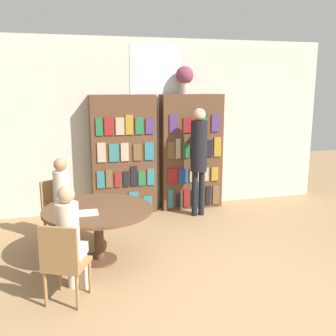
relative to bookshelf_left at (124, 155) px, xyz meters
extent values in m
plane|color=#9E7A51|center=(0.61, -3.21, -1.02)|extent=(16.00, 16.00, 0.00)
cube|color=beige|center=(0.61, 0.19, 0.48)|extent=(6.40, 0.06, 3.00)
cube|color=white|center=(0.61, 0.16, 1.33)|extent=(0.90, 0.01, 1.10)
cube|color=brown|center=(0.00, 0.00, 0.00)|extent=(1.11, 0.32, 2.05)
cube|color=maroon|center=(-0.37, -0.17, -0.81)|extent=(0.16, 0.02, 0.30)
cube|color=#4C2D6B|center=(-0.12, -0.17, -0.84)|extent=(0.19, 0.02, 0.25)
cube|color=#2D707A|center=(0.13, -0.17, -0.79)|extent=(0.17, 0.02, 0.34)
cube|color=#2D707A|center=(0.38, -0.17, -0.84)|extent=(0.15, 0.02, 0.25)
cube|color=#2D707A|center=(-0.42, -0.17, -0.37)|extent=(0.13, 0.02, 0.29)
cube|color=brown|center=(-0.28, -0.17, -0.36)|extent=(0.11, 0.02, 0.31)
cube|color=maroon|center=(-0.14, -0.17, -0.39)|extent=(0.09, 0.02, 0.26)
cube|color=black|center=(0.01, -0.17, -0.38)|extent=(0.10, 0.02, 0.26)
cube|color=black|center=(0.14, -0.17, -0.34)|extent=(0.11, 0.02, 0.35)
cube|color=#236638|center=(0.28, -0.17, -0.39)|extent=(0.12, 0.02, 0.26)
cube|color=#2D707A|center=(0.44, -0.17, -0.37)|extent=(0.12, 0.02, 0.29)
cube|color=tan|center=(-0.39, -0.17, 0.09)|extent=(0.14, 0.02, 0.33)
cube|color=#2D707A|center=(-0.19, -0.17, 0.08)|extent=(0.16, 0.02, 0.30)
cube|color=tan|center=(-0.01, -0.17, 0.08)|extent=(0.13, 0.02, 0.31)
cube|color=brown|center=(0.21, -0.17, 0.07)|extent=(0.13, 0.02, 0.28)
cube|color=#2D707A|center=(0.41, -0.17, 0.08)|extent=(0.15, 0.02, 0.31)
cube|color=#236638|center=(-0.42, -0.17, 0.52)|extent=(0.11, 0.02, 0.29)
cube|color=maroon|center=(-0.26, -0.17, 0.52)|extent=(0.15, 0.02, 0.30)
cube|color=tan|center=(-0.08, -0.17, 0.52)|extent=(0.14, 0.02, 0.29)
cube|color=olive|center=(0.08, -0.17, 0.54)|extent=(0.13, 0.02, 0.33)
cube|color=#236638|center=(0.25, -0.17, 0.52)|extent=(0.14, 0.02, 0.28)
cube|color=#4C2D6B|center=(0.42, -0.17, 0.50)|extent=(0.13, 0.02, 0.26)
cube|color=brown|center=(1.23, 0.00, 0.00)|extent=(1.11, 0.32, 2.05)
cube|color=#2D707A|center=(0.79, -0.17, -0.79)|extent=(0.09, 0.02, 0.34)
cube|color=black|center=(0.94, -0.17, -0.84)|extent=(0.08, 0.02, 0.25)
cube|color=maroon|center=(1.09, -0.17, -0.80)|extent=(0.10, 0.02, 0.33)
cube|color=navy|center=(1.23, -0.17, -0.81)|extent=(0.08, 0.02, 0.30)
cube|color=#2D707A|center=(1.37, -0.17, -0.80)|extent=(0.10, 0.02, 0.33)
cube|color=black|center=(1.51, -0.17, -0.79)|extent=(0.09, 0.02, 0.35)
cube|color=brown|center=(1.66, -0.17, -0.78)|extent=(0.12, 0.02, 0.35)
cube|color=maroon|center=(0.83, -0.17, -0.38)|extent=(0.17, 0.02, 0.27)
cube|color=navy|center=(1.02, -0.17, -0.39)|extent=(0.17, 0.02, 0.25)
cube|color=tan|center=(1.23, -0.17, -0.38)|extent=(0.17, 0.02, 0.27)
cube|color=tan|center=(1.42, -0.17, -0.39)|extent=(0.16, 0.02, 0.25)
cube|color=olive|center=(1.62, -0.17, -0.39)|extent=(0.13, 0.02, 0.25)
cube|color=brown|center=(0.80, -0.17, 0.08)|extent=(0.12, 0.02, 0.30)
cube|color=tan|center=(0.93, -0.17, 0.10)|extent=(0.09, 0.02, 0.35)
cube|color=#236638|center=(1.08, -0.17, 0.06)|extent=(0.12, 0.02, 0.27)
cube|color=black|center=(1.22, -0.17, 0.07)|extent=(0.10, 0.02, 0.28)
cube|color=brown|center=(1.37, -0.17, 0.07)|extent=(0.10, 0.02, 0.28)
cube|color=black|center=(1.51, -0.17, 0.08)|extent=(0.11, 0.02, 0.30)
cube|color=olive|center=(1.66, -0.17, 0.10)|extent=(0.13, 0.02, 0.35)
cube|color=#4C2D6B|center=(0.84, -0.17, 0.53)|extent=(0.14, 0.02, 0.32)
cube|color=maroon|center=(1.11, -0.17, 0.51)|extent=(0.17, 0.02, 0.26)
cube|color=#236638|center=(1.36, -0.17, 0.51)|extent=(0.17, 0.02, 0.26)
cube|color=#4C2D6B|center=(1.61, -0.17, 0.53)|extent=(0.14, 0.02, 0.30)
cylinder|color=#B7AD9E|center=(1.09, 0.00, 1.13)|extent=(0.15, 0.15, 0.20)
sphere|color=brown|center=(1.09, 0.00, 1.35)|extent=(0.30, 0.30, 0.30)
cylinder|color=brown|center=(-0.63, -1.88, -1.01)|extent=(0.44, 0.44, 0.03)
cylinder|color=brown|center=(-0.63, -1.88, -0.67)|extent=(0.12, 0.12, 0.63)
cylinder|color=brown|center=(-0.63, -1.88, -0.34)|extent=(1.37, 1.37, 0.04)
cube|color=olive|center=(-1.03, -2.74, -0.62)|extent=(0.53, 0.53, 0.04)
cube|color=olive|center=(-1.10, -2.90, -0.38)|extent=(0.38, 0.20, 0.45)
cylinder|color=olive|center=(-1.11, -2.51, -0.83)|extent=(0.04, 0.04, 0.38)
cylinder|color=olive|center=(-0.80, -2.66, -0.83)|extent=(0.04, 0.04, 0.38)
cylinder|color=olive|center=(-1.25, -2.82, -0.83)|extent=(0.04, 0.04, 0.38)
cylinder|color=olive|center=(-0.94, -2.97, -0.83)|extent=(0.04, 0.04, 0.38)
cube|color=olive|center=(-1.08, -1.05, -0.62)|extent=(0.54, 0.54, 0.04)
cube|color=olive|center=(-1.17, -0.90, -0.38)|extent=(0.37, 0.23, 0.45)
cylinder|color=olive|center=(-0.85, -1.12, -0.83)|extent=(0.04, 0.04, 0.38)
cylinder|color=olive|center=(-1.15, -1.28, -0.83)|extent=(0.04, 0.04, 0.38)
cylinder|color=olive|center=(-1.02, -0.82, -0.83)|extent=(0.04, 0.04, 0.38)
cylinder|color=olive|center=(-1.31, -0.99, -0.83)|extent=(0.04, 0.04, 0.38)
cube|color=beige|center=(-1.02, -1.18, -0.54)|extent=(0.35, 0.39, 0.12)
cylinder|color=beige|center=(-1.05, -1.11, -0.23)|extent=(0.22, 0.22, 0.50)
sphere|color=#A37A5B|center=(-1.05, -1.11, 0.11)|extent=(0.18, 0.18, 0.18)
cylinder|color=beige|center=(-0.91, -1.24, -0.81)|extent=(0.10, 0.10, 0.42)
cylinder|color=beige|center=(-1.02, -1.30, -0.81)|extent=(0.10, 0.10, 0.42)
cube|color=beige|center=(-0.97, -2.61, -0.54)|extent=(0.35, 0.39, 0.12)
cylinder|color=beige|center=(-1.00, -2.68, -0.23)|extent=(0.23, 0.23, 0.50)
sphere|color=tan|center=(-1.00, -2.68, 0.11)|extent=(0.18, 0.18, 0.18)
cylinder|color=beige|center=(-0.98, -2.48, -0.81)|extent=(0.10, 0.10, 0.42)
cylinder|color=beige|center=(-0.86, -2.54, -0.81)|extent=(0.10, 0.10, 0.42)
cylinder|color=black|center=(1.13, -0.51, -0.63)|extent=(0.10, 0.10, 0.78)
cylinder|color=black|center=(1.25, -0.51, -0.63)|extent=(0.10, 0.10, 0.78)
cylinder|color=black|center=(1.19, -0.51, 0.18)|extent=(0.27, 0.27, 0.85)
sphere|color=#DBB293|center=(1.19, -0.51, 0.71)|extent=(0.21, 0.21, 0.21)
cylinder|color=black|center=(1.27, -0.25, 0.40)|extent=(0.07, 0.30, 0.07)
cube|color=silver|center=(-0.76, -2.08, -0.30)|extent=(0.24, 0.18, 0.03)
camera|label=1|loc=(-1.01, -6.63, 1.19)|focal=42.00mm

